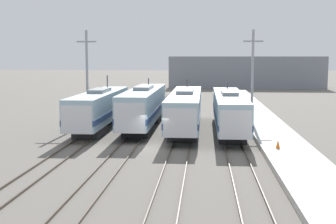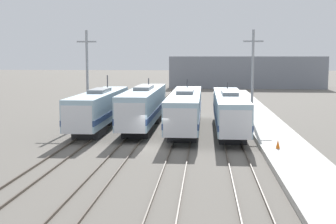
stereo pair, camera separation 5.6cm
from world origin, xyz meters
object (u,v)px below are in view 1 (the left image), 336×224
(traffic_cone, at_px, (278,144))
(locomotive_center_right, at_px, (185,110))
(locomotive_center_left, at_px, (143,107))
(catenary_tower_left, at_px, (87,75))
(catenary_tower_right, at_px, (252,75))
(locomotive_far_right, at_px, (229,111))
(locomotive_far_left, at_px, (99,109))

(traffic_cone, bearing_deg, locomotive_center_right, 125.30)
(locomotive_center_left, height_order, traffic_cone, locomotive_center_left)
(catenary_tower_left, bearing_deg, catenary_tower_right, 0.00)
(locomotive_center_right, height_order, traffic_cone, locomotive_center_right)
(locomotive_center_right, distance_m, catenary_tower_right, 8.64)
(catenary_tower_left, height_order, catenary_tower_right, same)
(catenary_tower_left, height_order, traffic_cone, catenary_tower_left)
(locomotive_far_right, bearing_deg, catenary_tower_left, 162.11)
(locomotive_center_right, relative_size, locomotive_far_right, 1.03)
(locomotive_center_right, height_order, catenary_tower_right, catenary_tower_right)
(catenary_tower_right, height_order, traffic_cone, catenary_tower_right)
(locomotive_far_left, height_order, locomotive_far_right, locomotive_far_left)
(catenary_tower_right, relative_size, traffic_cone, 15.10)
(locomotive_center_left, bearing_deg, locomotive_far_right, -11.41)
(locomotive_center_left, relative_size, catenary_tower_right, 1.85)
(locomotive_center_left, distance_m, catenary_tower_left, 7.86)
(locomotive_center_left, distance_m, locomotive_far_right, 8.76)
(locomotive_center_right, height_order, catenary_tower_left, catenary_tower_left)
(locomotive_center_right, bearing_deg, locomotive_far_left, -178.53)
(locomotive_far_left, bearing_deg, locomotive_center_left, 15.27)
(locomotive_center_left, relative_size, catenary_tower_left, 1.85)
(catenary_tower_left, relative_size, traffic_cone, 15.10)
(locomotive_center_left, xyz_separation_m, locomotive_far_right, (8.58, -1.73, -0.14))
(locomotive_far_right, bearing_deg, locomotive_center_right, 169.69)
(locomotive_far_left, relative_size, locomotive_center_left, 0.93)
(locomotive_far_right, bearing_deg, locomotive_far_left, 177.51)
(catenary_tower_left, distance_m, catenary_tower_right, 17.70)
(locomotive_center_left, distance_m, catenary_tower_right, 12.02)
(locomotive_far_left, height_order, locomotive_center_right, locomotive_far_left)
(locomotive_far_right, xyz_separation_m, catenary_tower_right, (2.61, 4.87, 3.23))
(locomotive_far_left, height_order, locomotive_center_left, locomotive_far_left)
(locomotive_far_right, relative_size, catenary_tower_right, 1.94)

